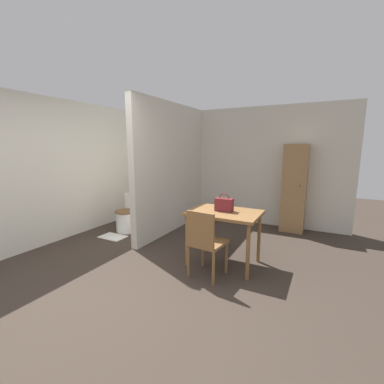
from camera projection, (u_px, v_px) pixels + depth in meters
The scene contains 10 objects.
ground_plane at pixel (103, 300), 2.84m from camera, with size 16.00×16.00×0.00m, color #382D26.
wall_back at pixel (225, 165), 5.91m from camera, with size 5.22×0.12×2.50m.
wall_left at pixel (92, 168), 5.23m from camera, with size 0.12×4.70×2.50m.
partition_wall at pixel (172, 168), 5.08m from camera, with size 0.12×2.43×2.50m.
dining_table at pixel (224, 218), 3.61m from camera, with size 0.99×0.70×0.78m.
wooden_chair at pixel (205, 241), 3.25m from camera, with size 0.46×0.46×0.90m.
toilet at pixel (129, 216), 5.16m from camera, with size 0.44×0.59×0.72m.
handbag at pixel (224, 204), 3.60m from camera, with size 0.25×0.13×0.26m.
wooden_cabinet at pixel (294, 188), 5.04m from camera, with size 0.44×0.38×1.72m.
bath_mat at pixel (113, 237), 4.81m from camera, with size 0.48×0.32×0.01m.
Camera 1 is at (2.07, -1.84, 1.67)m, focal length 24.00 mm.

